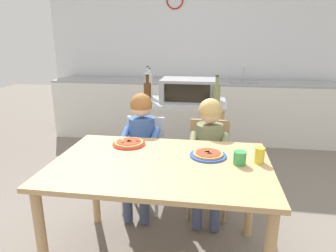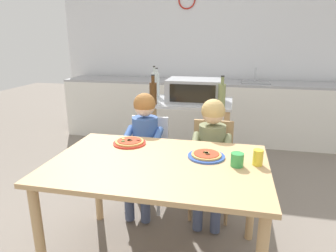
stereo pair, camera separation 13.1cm
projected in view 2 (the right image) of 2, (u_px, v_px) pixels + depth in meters
The scene contains 18 objects.
ground_plane at pixel (186, 181), 3.28m from camera, with size 12.45×12.45×0.00m, color slate.
back_wall_tiled at pixel (207, 48), 4.70m from camera, with size 4.70×0.14×2.70m.
kitchen_counter at pixel (203, 110), 4.57m from camera, with size 4.23×0.60×1.09m.
kitchen_island_cart at pixel (186, 128), 3.17m from camera, with size 0.92×0.60×0.88m.
toaster_oven at pixel (195, 90), 3.03m from camera, with size 0.55×0.39×0.23m.
bottle_brown_beer at pixel (153, 92), 2.91m from camera, with size 0.07×0.07×0.29m.
bottle_squat_spirits at pixel (154, 86), 3.07m from camera, with size 0.06×0.06×0.35m.
bottle_tall_green_wine at pixel (157, 85), 3.27m from camera, with size 0.06×0.06×0.32m.
bottle_slim_sauce at pixel (222, 95), 2.76m from camera, with size 0.07×0.07×0.30m.
dining_table at pixel (158, 176), 1.93m from camera, with size 1.37×0.91×0.75m.
dining_chair_left at pixel (148, 155), 2.73m from camera, with size 0.36×0.36×0.81m.
dining_chair_right at pixel (211, 161), 2.60m from camera, with size 0.36×0.36×0.81m.
child_in_blue_striped_shirt at pixel (143, 140), 2.56m from camera, with size 0.32×0.42×1.04m.
child_in_olive_shirt at pixel (211, 146), 2.43m from camera, with size 0.32×0.42×1.02m.
pizza_plate_red_rimmed at pixel (130, 142), 2.22m from camera, with size 0.24×0.24×0.03m.
pizza_plate_blue_rimmed at pixel (206, 155), 1.97m from camera, with size 0.24×0.24×0.03m.
drinking_cup_yellow at pixel (258, 157), 1.84m from camera, with size 0.06×0.06×0.10m, color yellow.
drinking_cup_green at pixel (237, 160), 1.82m from camera, with size 0.08×0.08×0.08m, color green.
Camera 2 is at (0.44, -1.70, 1.51)m, focal length 32.11 mm.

